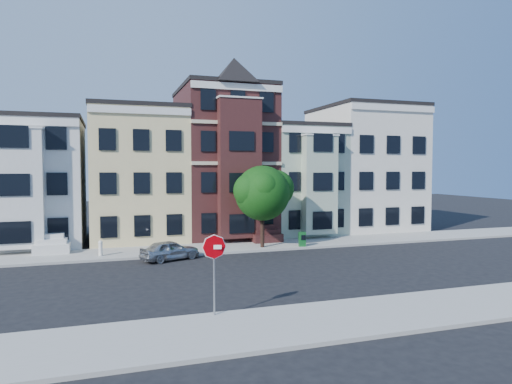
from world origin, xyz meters
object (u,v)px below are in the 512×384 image
object	(u,v)px
parked_car	(170,250)
stop_sign	(214,270)
street_tree	(262,197)
newspaper_box	(302,239)
fire_hydrant	(101,250)

from	to	relation	value
parked_car	stop_sign	distance (m)	11.57
street_tree	newspaper_box	size ratio (longest dim) A/B	6.99
stop_sign	parked_car	bearing A→B (deg)	109.34
street_tree	newspaper_box	world-z (taller)	street_tree
parked_car	stop_sign	xyz separation A→B (m)	(0.13, -11.50, 1.24)
parked_car	fire_hydrant	size ratio (longest dim) A/B	4.75
parked_car	newspaper_box	world-z (taller)	parked_car
fire_hydrant	stop_sign	xyz separation A→B (m)	(4.17, -13.48, 1.33)
newspaper_box	parked_car	bearing A→B (deg)	-161.34
street_tree	fire_hydrant	size ratio (longest dim) A/B	9.16
parked_car	fire_hydrant	bearing A→B (deg)	43.07
newspaper_box	fire_hydrant	world-z (taller)	newspaper_box
parked_car	fire_hydrant	distance (m)	4.51
parked_car	newspaper_box	distance (m)	9.46
parked_car	stop_sign	bearing A→B (deg)	159.80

